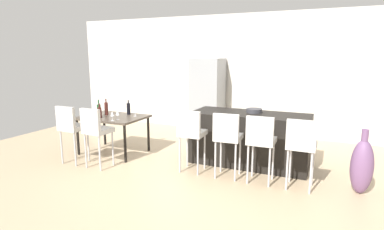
# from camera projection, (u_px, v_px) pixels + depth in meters

# --- Properties ---
(ground_plane) EXTENTS (10.00, 10.00, 0.00)m
(ground_plane) POSITION_uv_depth(u_px,v_px,m) (206.00, 170.00, 5.31)
(ground_plane) COLOR tan
(back_wall) EXTENTS (10.00, 0.12, 2.90)m
(back_wall) POSITION_uv_depth(u_px,v_px,m) (251.00, 75.00, 7.65)
(back_wall) COLOR beige
(back_wall) RESTS_ON ground_plane
(kitchen_island) EXTENTS (2.03, 0.82, 0.92)m
(kitchen_island) POSITION_uv_depth(u_px,v_px,m) (249.00, 139.00, 5.56)
(kitchen_island) COLOR black
(kitchen_island) RESTS_ON ground_plane
(bar_chair_left) EXTENTS (0.41, 0.41, 1.05)m
(bar_chair_left) POSITION_uv_depth(u_px,v_px,m) (191.00, 131.00, 5.13)
(bar_chair_left) COLOR beige
(bar_chair_left) RESTS_ON ground_plane
(bar_chair_middle) EXTENTS (0.42, 0.42, 1.05)m
(bar_chair_middle) POSITION_uv_depth(u_px,v_px,m) (227.00, 135.00, 4.88)
(bar_chair_middle) COLOR beige
(bar_chair_middle) RESTS_ON ground_plane
(bar_chair_right) EXTENTS (0.40, 0.40, 1.05)m
(bar_chair_right) POSITION_uv_depth(u_px,v_px,m) (261.00, 139.00, 4.67)
(bar_chair_right) COLOR beige
(bar_chair_right) RESTS_ON ground_plane
(bar_chair_far) EXTENTS (0.40, 0.40, 1.05)m
(bar_chair_far) POSITION_uv_depth(u_px,v_px,m) (301.00, 143.00, 4.44)
(bar_chair_far) COLOR beige
(bar_chair_far) RESTS_ON ground_plane
(dining_table) EXTENTS (1.23, 0.91, 0.74)m
(dining_table) POSITION_uv_depth(u_px,v_px,m) (113.00, 120.00, 6.16)
(dining_table) COLOR #4C4238
(dining_table) RESTS_ON ground_plane
(dining_chair_near) EXTENTS (0.40, 0.40, 1.05)m
(dining_chair_near) POSITION_uv_depth(u_px,v_px,m) (71.00, 125.00, 5.54)
(dining_chair_near) COLOR beige
(dining_chair_near) RESTS_ON ground_plane
(dining_chair_far) EXTENTS (0.42, 0.42, 1.05)m
(dining_chair_far) POSITION_uv_depth(u_px,v_px,m) (96.00, 128.00, 5.32)
(dining_chair_far) COLOR beige
(dining_chair_far) RESTS_ON ground_plane
(wine_bottle_end) EXTENTS (0.08, 0.08, 0.28)m
(wine_bottle_end) POSITION_uv_depth(u_px,v_px,m) (100.00, 112.00, 5.98)
(wine_bottle_end) COLOR #471E19
(wine_bottle_end) RESTS_ON dining_table
(wine_bottle_left) EXTENTS (0.07, 0.07, 0.33)m
(wine_bottle_left) POSITION_uv_depth(u_px,v_px,m) (106.00, 108.00, 6.27)
(wine_bottle_left) COLOR #471E19
(wine_bottle_left) RESTS_ON dining_table
(wine_bottle_right) EXTENTS (0.07, 0.07, 0.32)m
(wine_bottle_right) POSITION_uv_depth(u_px,v_px,m) (99.00, 110.00, 6.16)
(wine_bottle_right) COLOR #194723
(wine_bottle_right) RESTS_ON dining_table
(wine_bottle_near) EXTENTS (0.07, 0.07, 0.29)m
(wine_bottle_near) POSITION_uv_depth(u_px,v_px,m) (129.00, 109.00, 6.32)
(wine_bottle_near) COLOR black
(wine_bottle_near) RESTS_ON dining_table
(wine_glass_middle) EXTENTS (0.07, 0.07, 0.17)m
(wine_glass_middle) POSITION_uv_depth(u_px,v_px,m) (118.00, 113.00, 5.81)
(wine_glass_middle) COLOR silver
(wine_glass_middle) RESTS_ON dining_table
(wine_glass_far) EXTENTS (0.07, 0.07, 0.17)m
(wine_glass_far) POSITION_uv_depth(u_px,v_px,m) (135.00, 110.00, 6.13)
(wine_glass_far) COLOR silver
(wine_glass_far) RESTS_ON dining_table
(wine_glass_corner) EXTENTS (0.07, 0.07, 0.17)m
(wine_glass_corner) POSITION_uv_depth(u_px,v_px,m) (112.00, 114.00, 5.72)
(wine_glass_corner) COLOR silver
(wine_glass_corner) RESTS_ON dining_table
(refrigerator) EXTENTS (0.72, 0.68, 1.84)m
(refrigerator) POSITION_uv_depth(u_px,v_px,m) (208.00, 96.00, 7.74)
(refrigerator) COLOR #939699
(refrigerator) RESTS_ON ground_plane
(fruit_bowl) EXTENTS (0.28, 0.28, 0.07)m
(fruit_bowl) POSITION_uv_depth(u_px,v_px,m) (254.00, 111.00, 5.54)
(fruit_bowl) COLOR #333338
(fruit_bowl) RESTS_ON kitchen_island
(floor_vase) EXTENTS (0.30, 0.30, 0.93)m
(floor_vase) POSITION_uv_depth(u_px,v_px,m) (362.00, 166.00, 4.37)
(floor_vase) COLOR #704C75
(floor_vase) RESTS_ON ground_plane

